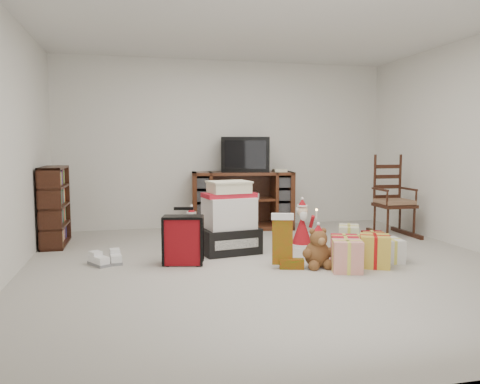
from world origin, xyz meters
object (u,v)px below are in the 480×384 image
at_px(gift_pile, 229,222).
at_px(crt_television, 245,154).
at_px(sneaker_pair, 107,259).
at_px(bookshelf, 55,207).
at_px(mrs_claus_figurine, 192,234).
at_px(red_suitcase, 183,240).
at_px(gift_cluster, 361,247).
at_px(tv_stand, 242,200).
at_px(rocking_chair, 392,207).
at_px(teddy_bear, 317,250).
at_px(santa_figurine, 302,228).

bearing_deg(gift_pile, crt_television, 59.80).
xyz_separation_m(gift_pile, sneaker_pair, (-1.35, -0.24, -0.31)).
bearing_deg(bookshelf, mrs_claus_figurine, -24.35).
bearing_deg(red_suitcase, crt_television, 71.82).
relative_size(mrs_claus_figurine, sneaker_pair, 1.41).
bearing_deg(gift_cluster, gift_pile, 153.49).
relative_size(tv_stand, gift_cluster, 1.26).
distance_m(tv_stand, bookshelf, 2.60).
bearing_deg(rocking_chair, tv_stand, 154.45).
bearing_deg(teddy_bear, crt_television, 94.34).
bearing_deg(mrs_claus_figurine, red_suitcase, -105.11).
bearing_deg(crt_television, rocking_chair, -14.31).
bearing_deg(mrs_claus_figurine, crt_television, 54.45).
relative_size(mrs_claus_figurine, gift_cluster, 0.44).
xyz_separation_m(santa_figurine, gift_cluster, (0.39, -0.78, -0.09)).
bearing_deg(mrs_claus_figurine, gift_pile, -23.40).
xyz_separation_m(gift_pile, santa_figurine, (0.93, 0.12, -0.13)).
distance_m(tv_stand, mrs_claus_figurine, 1.64).
bearing_deg(crt_television, sneaker_pair, -123.76).
xyz_separation_m(teddy_bear, santa_figurine, (0.19, 0.95, 0.05)).
bearing_deg(bookshelf, gift_pile, -24.16).
height_order(bookshelf, gift_pile, bookshelf).
distance_m(red_suitcase, crt_television, 2.42).
bearing_deg(rocking_chair, teddy_bear, -139.22).
height_order(sneaker_pair, gift_cluster, gift_cluster).
distance_m(tv_stand, red_suitcase, 2.23).
xyz_separation_m(bookshelf, rocking_chair, (4.44, -0.34, -0.08)).
height_order(tv_stand, mrs_claus_figurine, tv_stand).
xyz_separation_m(mrs_claus_figurine, sneaker_pair, (-0.94, -0.41, -0.16)).
distance_m(gift_cluster, crt_television, 2.52).
bearing_deg(mrs_claus_figurine, santa_figurine, -2.54).
relative_size(red_suitcase, gift_cluster, 0.49).
bearing_deg(red_suitcase, gift_pile, 48.48).
distance_m(santa_figurine, sneaker_pair, 2.31).
distance_m(tv_stand, gift_cluster, 2.33).
height_order(mrs_claus_figurine, sneaker_pair, mrs_claus_figurine).
distance_m(rocking_chair, mrs_claus_figurine, 2.86).
xyz_separation_m(bookshelf, gift_cluster, (3.34, -1.56, -0.33)).
relative_size(rocking_chair, gift_cluster, 0.95).
xyz_separation_m(sneaker_pair, gift_cluster, (2.67, -0.42, 0.09)).
height_order(gift_cluster, crt_television, crt_television).
bearing_deg(rocking_chair, gift_cluster, -131.00).
relative_size(gift_pile, santa_figurine, 1.37).
xyz_separation_m(rocking_chair, red_suitcase, (-2.99, -1.00, -0.14)).
bearing_deg(sneaker_pair, gift_cluster, -31.26).
bearing_deg(red_suitcase, tv_stand, 72.60).
bearing_deg(rocking_chair, bookshelf, 176.43).
relative_size(bookshelf, mrs_claus_figurine, 1.83).
bearing_deg(red_suitcase, santa_figurine, 31.72).
height_order(mrs_claus_figurine, crt_television, crt_television).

